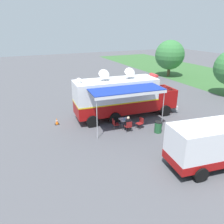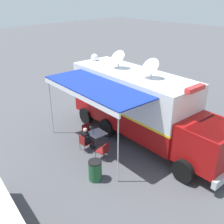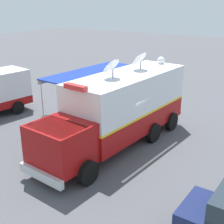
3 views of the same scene
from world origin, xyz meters
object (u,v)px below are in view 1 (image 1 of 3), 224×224
(folding_table, at_px, (125,120))
(traffic_cone, at_px, (57,121))
(folding_chair_spare_by_truck, at_px, (140,122))
(support_truck, at_px, (220,144))
(folding_chair_at_table, at_px, (129,126))
(water_bottle, at_px, (124,119))
(folding_chair_beside_table, at_px, (115,123))
(car_behind_truck, at_px, (127,85))
(trash_bin, at_px, (158,127))
(seated_responder, at_px, (128,123))
(command_truck, at_px, (124,96))

(folding_table, relative_size, traffic_cone, 1.48)
(folding_chair_spare_by_truck, height_order, support_truck, support_truck)
(folding_chair_at_table, bearing_deg, folding_table, 175.02)
(support_truck, bearing_deg, folding_chair_at_table, -155.76)
(water_bottle, height_order, folding_chair_beside_table, water_bottle)
(car_behind_truck, bearing_deg, folding_chair_at_table, -27.46)
(trash_bin, distance_m, support_truck, 5.14)
(seated_responder, relative_size, trash_bin, 1.37)
(trash_bin, xyz_separation_m, support_truck, (5.00, 0.70, 0.93))
(folding_chair_beside_table, bearing_deg, folding_chair_at_table, 42.72)
(water_bottle, distance_m, trash_bin, 2.71)
(support_truck, bearing_deg, folding_table, -158.81)
(folding_chair_at_table, distance_m, folding_chair_spare_by_truck, 1.22)
(folding_table, bearing_deg, support_truck, 21.19)
(trash_bin, bearing_deg, support_truck, 7.91)
(folding_table, relative_size, car_behind_truck, 0.20)
(folding_chair_at_table, height_order, traffic_cone, folding_chair_at_table)
(car_behind_truck, bearing_deg, folding_table, -29.12)
(water_bottle, relative_size, support_truck, 0.03)
(folding_chair_at_table, height_order, trash_bin, trash_bin)
(folding_table, bearing_deg, folding_chair_beside_table, -93.03)
(trash_bin, bearing_deg, folding_chair_at_table, -117.63)
(command_truck, xyz_separation_m, seated_responder, (2.77, -1.07, -1.30))
(folding_table, height_order, folding_chair_spare_by_truck, folding_chair_spare_by_truck)
(car_behind_truck, bearing_deg, traffic_cone, -57.81)
(folding_chair_at_table, relative_size, seated_responder, 0.70)
(folding_table, bearing_deg, folding_chair_spare_by_truck, 62.15)
(folding_table, xyz_separation_m, folding_chair_beside_table, (-0.05, -0.85, -0.16))
(command_truck, distance_m, folding_table, 2.71)
(folding_table, height_order, water_bottle, water_bottle)
(folding_chair_spare_by_truck, bearing_deg, trash_bin, 33.35)
(command_truck, distance_m, traffic_cone, 6.20)
(command_truck, xyz_separation_m, car_behind_truck, (-7.12, 4.16, -1.07))
(folding_chair_at_table, relative_size, folding_chair_beside_table, 1.00)
(folding_chair_beside_table, height_order, support_truck, support_truck)
(folding_table, relative_size, water_bottle, 3.83)
(traffic_cone, bearing_deg, trash_bin, 55.05)
(folding_table, height_order, support_truck, support_truck)
(seated_responder, distance_m, trash_bin, 2.39)
(folding_chair_at_table, height_order, folding_chair_spare_by_truck, same)
(folding_table, bearing_deg, traffic_cone, -120.92)
(folding_table, xyz_separation_m, traffic_cone, (-2.94, -4.91, -0.39))
(command_truck, relative_size, traffic_cone, 16.64)
(support_truck, bearing_deg, folding_chair_spare_by_truck, -166.29)
(folding_chair_at_table, bearing_deg, traffic_cone, -127.70)
(water_bottle, bearing_deg, seated_responder, 4.51)
(folding_chair_beside_table, relative_size, trash_bin, 0.96)
(seated_responder, height_order, trash_bin, seated_responder)
(folding_chair_at_table, xyz_separation_m, folding_chair_spare_by_truck, (-0.20, 1.20, 0.00))
(command_truck, bearing_deg, folding_chair_spare_by_truck, 2.50)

